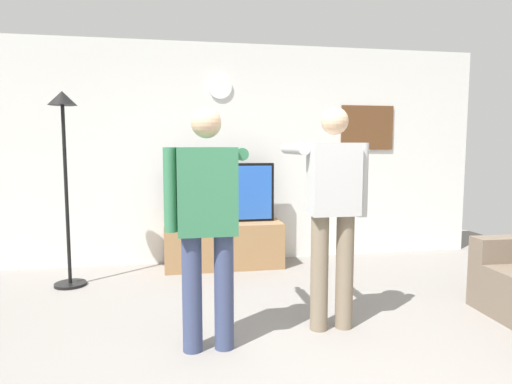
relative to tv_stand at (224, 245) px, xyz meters
name	(u,v)px	position (x,y,z in m)	size (l,w,h in m)	color
ground_plane	(299,373)	(0.19, -2.60, -0.27)	(8.40, 8.40, 0.00)	gray
back_wall	(235,154)	(0.19, 0.35, 1.08)	(6.40, 0.10, 2.70)	silver
tv_stand	(224,245)	(0.00, 0.00, 0.00)	(1.39, 0.52, 0.54)	#997047
television	(223,193)	(0.00, 0.05, 0.62)	(1.24, 0.07, 0.71)	black
wall_clock	(220,87)	(0.00, 0.29, 1.90)	(0.29, 0.29, 0.03)	white
framed_picture	(367,128)	(1.93, 0.30, 1.42)	(0.71, 0.04, 0.57)	brown
floor_lamp	(64,148)	(-1.66, -0.43, 1.16)	(0.32, 0.32, 2.00)	black
person_standing_nearer_lamp	(207,215)	(-0.35, -2.14, 0.70)	(0.59, 0.78, 1.72)	#384266
person_standing_nearer_couch	(333,206)	(0.64, -1.95, 0.72)	(0.56, 0.78, 1.75)	#7A6B56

